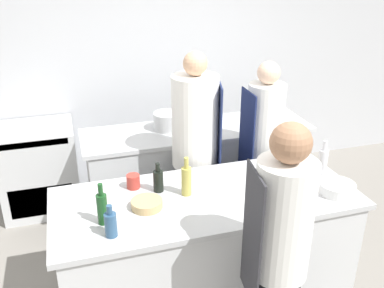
% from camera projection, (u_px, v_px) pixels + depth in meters
% --- Properties ---
extents(wall_back, '(8.00, 0.06, 2.80)m').
position_uv_depth(wall_back, '(145.00, 61.00, 4.66)').
color(wall_back, silver).
rests_on(wall_back, ground_plane).
extents(prep_counter, '(2.14, 0.88, 0.92)m').
position_uv_depth(prep_counter, '(206.00, 249.00, 3.18)').
color(prep_counter, silver).
rests_on(prep_counter, ground_plane).
extents(pass_counter, '(2.23, 0.65, 0.92)m').
position_uv_depth(pass_counter, '(197.00, 170.00, 4.34)').
color(pass_counter, silver).
rests_on(pass_counter, ground_plane).
extents(oven_range, '(0.75, 0.65, 0.90)m').
position_uv_depth(oven_range, '(40.00, 169.00, 4.40)').
color(oven_range, silver).
rests_on(oven_range, ground_plane).
extents(chef_at_prep_near, '(0.36, 0.34, 1.71)m').
position_uv_depth(chef_at_prep_near, '(278.00, 260.00, 2.45)').
color(chef_at_prep_near, black).
rests_on(chef_at_prep_near, ground_plane).
extents(chef_at_stove, '(0.44, 0.42, 1.79)m').
position_uv_depth(chef_at_stove, '(195.00, 156.00, 3.64)').
color(chef_at_stove, black).
rests_on(chef_at_stove, ground_plane).
extents(chef_at_pass_far, '(0.34, 0.32, 1.67)m').
position_uv_depth(chef_at_pass_far, '(262.00, 153.00, 3.83)').
color(chef_at_pass_far, black).
rests_on(chef_at_pass_far, ground_plane).
extents(bottle_olive_oil, '(0.07, 0.07, 0.28)m').
position_uv_depth(bottle_olive_oil, '(102.00, 208.00, 2.65)').
color(bottle_olive_oil, '#19471E').
rests_on(bottle_olive_oil, prep_counter).
extents(bottle_vinegar, '(0.07, 0.07, 0.29)m').
position_uv_depth(bottle_vinegar, '(186.00, 180.00, 2.97)').
color(bottle_vinegar, '#B2A84C').
rests_on(bottle_vinegar, prep_counter).
extents(bottle_wine, '(0.07, 0.07, 0.21)m').
position_uv_depth(bottle_wine, '(111.00, 224.00, 2.54)').
color(bottle_wine, '#2D5175').
rests_on(bottle_wine, prep_counter).
extents(bottle_cooking_oil, '(0.07, 0.07, 0.28)m').
position_uv_depth(bottle_cooking_oil, '(323.00, 161.00, 3.25)').
color(bottle_cooking_oil, silver).
rests_on(bottle_cooking_oil, prep_counter).
extents(bottle_sauce, '(0.07, 0.07, 0.22)m').
position_uv_depth(bottle_sauce, '(158.00, 180.00, 3.03)').
color(bottle_sauce, black).
rests_on(bottle_sauce, prep_counter).
extents(bowl_mixing_large, '(0.25, 0.25, 0.08)m').
position_uv_depth(bowl_mixing_large, '(337.00, 188.00, 3.02)').
color(bowl_mixing_large, white).
rests_on(bowl_mixing_large, prep_counter).
extents(bowl_prep_small, '(0.21, 0.21, 0.05)m').
position_uv_depth(bowl_prep_small, '(147.00, 204.00, 2.85)').
color(bowl_prep_small, tan).
rests_on(bowl_prep_small, prep_counter).
extents(cup, '(0.10, 0.10, 0.10)m').
position_uv_depth(cup, '(133.00, 181.00, 3.08)').
color(cup, '#B2382D').
rests_on(cup, prep_counter).
extents(cutting_board, '(0.30, 0.21, 0.01)m').
position_uv_depth(cutting_board, '(287.00, 173.00, 3.30)').
color(cutting_board, olive).
rests_on(cutting_board, prep_counter).
extents(stockpot, '(0.27, 0.27, 0.17)m').
position_uv_depth(stockpot, '(168.00, 121.00, 4.10)').
color(stockpot, silver).
rests_on(stockpot, pass_counter).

